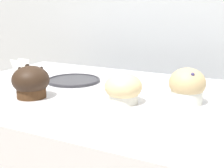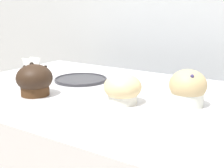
# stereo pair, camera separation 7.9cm
# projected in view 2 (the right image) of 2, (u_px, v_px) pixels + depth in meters

# --- Properties ---
(wall_back) EXTENTS (3.20, 0.10, 1.80)m
(wall_back) POSITION_uv_depth(u_px,v_px,m) (188.00, 64.00, 1.36)
(wall_back) COLOR #B2B7BC
(wall_back) RESTS_ON ground
(muffin_front_center) EXTENTS (0.09, 0.09, 0.09)m
(muffin_front_center) POSITION_uv_depth(u_px,v_px,m) (188.00, 88.00, 0.76)
(muffin_front_center) COLOR silver
(muffin_front_center) RESTS_ON display_counter
(muffin_back_left) EXTENTS (0.10, 0.10, 0.08)m
(muffin_back_left) POSITION_uv_depth(u_px,v_px,m) (123.00, 89.00, 0.78)
(muffin_back_left) COLOR silver
(muffin_back_left) RESTS_ON display_counter
(muffin_back_right) EXTENTS (0.10, 0.10, 0.09)m
(muffin_back_right) POSITION_uv_depth(u_px,v_px,m) (35.00, 80.00, 0.85)
(muffin_back_right) COLOR #452B17
(muffin_back_right) RESTS_ON display_counter
(serving_plate) EXTENTS (0.17, 0.17, 0.01)m
(serving_plate) POSITION_uv_depth(u_px,v_px,m) (81.00, 79.00, 1.02)
(serving_plate) COLOR #2D2D33
(serving_plate) RESTS_ON display_counter
(price_card) EXTENTS (0.05, 0.04, 0.06)m
(price_card) POSITION_uv_depth(u_px,v_px,m) (31.00, 66.00, 1.10)
(price_card) COLOR white
(price_card) RESTS_ON display_counter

